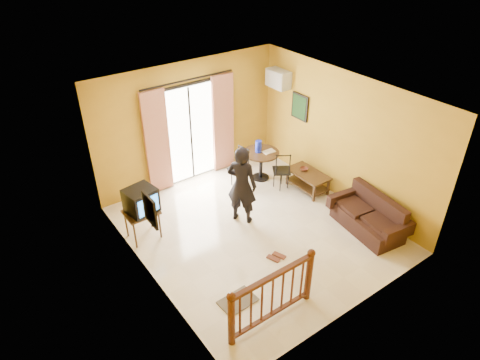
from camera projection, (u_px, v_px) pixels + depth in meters
ground at (256, 229)px, 8.57m from camera, size 5.00×5.00×0.00m
room_shell at (257, 155)px, 7.66m from camera, size 5.00×5.00×5.00m
balcony_door at (191, 133)px, 9.60m from camera, size 2.25×0.14×2.46m
tv_table at (142, 215)px, 8.10m from camera, size 0.61×0.51×0.61m
television at (141, 200)px, 7.94m from camera, size 0.61×0.57×0.48m
picture_left at (150, 210)px, 6.51m from camera, size 0.05×0.42×0.52m
dining_table at (261, 158)px, 9.93m from camera, size 0.84×0.84×0.70m
water_jug at (258, 146)px, 9.78m from camera, size 0.15×0.15×0.28m
serving_tray at (269, 152)px, 9.85m from camera, size 0.29×0.19×0.02m
dining_chairs at (259, 186)px, 9.90m from camera, size 1.26×1.14×0.95m
air_conditioner at (278, 79)px, 9.79m from camera, size 0.31×0.60×0.40m
botanical_print at (300, 107)px, 9.67m from camera, size 0.05×0.50×0.60m
coffee_table at (308, 178)px, 9.66m from camera, size 0.54×0.98×0.43m
bowl at (304, 169)px, 9.66m from camera, size 0.24×0.24×0.06m
sofa at (369, 217)px, 8.45m from camera, size 0.90×1.63×0.74m
standing_person at (242, 185)px, 8.41m from camera, size 0.68×0.73×1.68m
stair_balustrade at (272, 293)px, 6.40m from camera, size 1.63×0.13×1.04m
doormat at (238, 301)px, 6.99m from camera, size 0.62×0.43×0.02m
sandals at (276, 257)px, 7.87m from camera, size 0.32×0.27×0.03m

